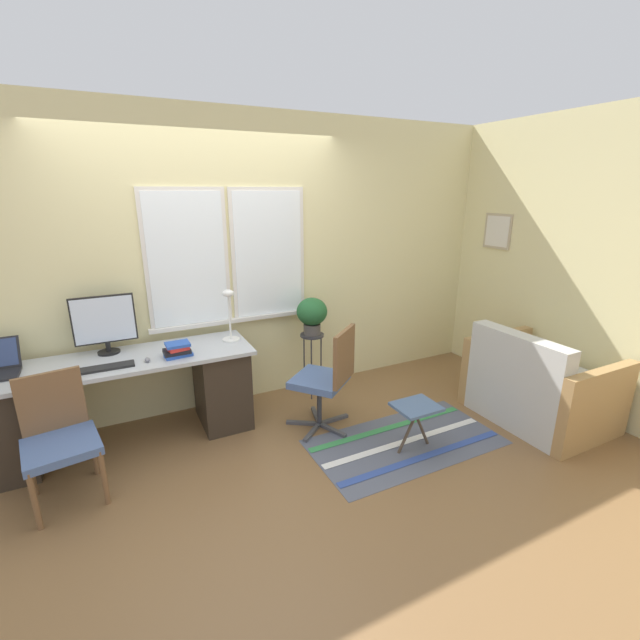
# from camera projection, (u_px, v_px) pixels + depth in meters

# --- Properties ---
(ground_plane) EXTENTS (14.00, 14.00, 0.00)m
(ground_plane) POSITION_uv_depth(u_px,v_px,m) (239.00, 436.00, 3.65)
(ground_plane) COLOR brown
(wall_back_with_window) EXTENTS (9.00, 0.12, 2.70)m
(wall_back_with_window) POSITION_uv_depth(u_px,v_px,m) (209.00, 266.00, 3.86)
(wall_back_with_window) COLOR beige
(wall_back_with_window) RESTS_ON ground_plane
(wall_right_with_picture) EXTENTS (0.08, 9.00, 2.70)m
(wall_right_with_picture) POSITION_uv_depth(u_px,v_px,m) (510.00, 255.00, 4.56)
(wall_right_with_picture) COLOR beige
(wall_right_with_picture) RESTS_ON ground_plane
(desk) EXTENTS (2.07, 0.63, 0.74)m
(desk) POSITION_uv_depth(u_px,v_px,m) (123.00, 399.00, 3.44)
(desk) COLOR #B2B7BC
(desk) RESTS_ON ground_plane
(monitor) EXTENTS (0.47, 0.17, 0.48)m
(monitor) POSITION_uv_depth(u_px,v_px,m) (105.00, 323.00, 3.41)
(monitor) COLOR black
(monitor) RESTS_ON desk
(keyboard) EXTENTS (0.39, 0.11, 0.02)m
(keyboard) POSITION_uv_depth(u_px,v_px,m) (106.00, 367.00, 3.17)
(keyboard) COLOR black
(keyboard) RESTS_ON desk
(mouse) EXTENTS (0.04, 0.07, 0.03)m
(mouse) POSITION_uv_depth(u_px,v_px,m) (147.00, 360.00, 3.30)
(mouse) COLOR slate
(mouse) RESTS_ON desk
(desk_lamp) EXTENTS (0.15, 0.15, 0.46)m
(desk_lamp) POSITION_uv_depth(u_px,v_px,m) (229.00, 309.00, 3.70)
(desk_lamp) COLOR white
(desk_lamp) RESTS_ON desk
(book_stack) EXTENTS (0.22, 0.16, 0.11)m
(book_stack) POSITION_uv_depth(u_px,v_px,m) (178.00, 350.00, 3.39)
(book_stack) COLOR #2851B2
(book_stack) RESTS_ON desk
(desk_chair_wooden) EXTENTS (0.50, 0.51, 0.85)m
(desk_chair_wooden) POSITION_uv_depth(u_px,v_px,m) (59.00, 436.00, 2.83)
(desk_chair_wooden) COLOR brown
(desk_chair_wooden) RESTS_ON ground_plane
(office_chair_swivel) EXTENTS (0.62, 0.62, 0.93)m
(office_chair_swivel) POSITION_uv_depth(u_px,v_px,m) (327.00, 377.00, 3.65)
(office_chair_swivel) COLOR #47474C
(office_chair_swivel) RESTS_ON ground_plane
(couch_loveseat) EXTENTS (0.85, 1.10, 0.86)m
(couch_loveseat) POSITION_uv_depth(u_px,v_px,m) (537.00, 389.00, 3.85)
(couch_loveseat) COLOR beige
(couch_loveseat) RESTS_ON ground_plane
(plant_stand) EXTENTS (0.23, 0.23, 0.65)m
(plant_stand) POSITION_uv_depth(u_px,v_px,m) (312.00, 343.00, 4.23)
(plant_stand) COLOR #333338
(plant_stand) RESTS_ON ground_plane
(potted_plant) EXTENTS (0.30, 0.30, 0.37)m
(potted_plant) POSITION_uv_depth(u_px,v_px,m) (312.00, 313.00, 4.14)
(potted_plant) COLOR #514C47
(potted_plant) RESTS_ON plant_stand
(floor_rug_striped) EXTENTS (1.58, 0.83, 0.01)m
(floor_rug_striped) POSITION_uv_depth(u_px,v_px,m) (405.00, 442.00, 3.56)
(floor_rug_striped) COLOR #565B6B
(floor_rug_striped) RESTS_ON ground_plane
(folding_stool) EXTENTS (0.34, 0.29, 0.39)m
(folding_stool) POSITION_uv_depth(u_px,v_px,m) (416.00, 410.00, 3.38)
(folding_stool) COLOR slate
(folding_stool) RESTS_ON ground_plane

